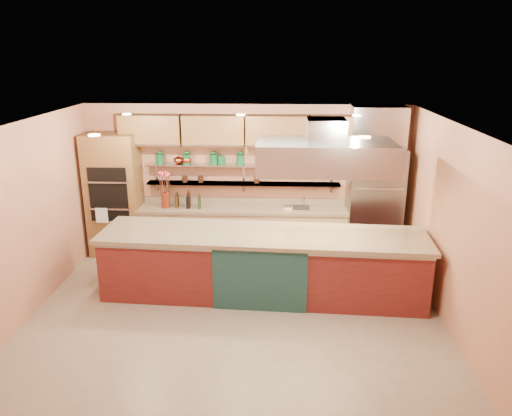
{
  "coord_description": "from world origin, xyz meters",
  "views": [
    {
      "loc": [
        0.6,
        -6.63,
        3.75
      ],
      "look_at": [
        0.25,
        1.0,
        1.31
      ],
      "focal_mm": 35.0,
      "sensor_mm": 36.0,
      "label": 1
    }
  ],
  "objects_px": {
    "island": "(263,264)",
    "copper_kettle": "(178,160)",
    "flower_vase": "(166,200)",
    "kitchen_scale": "(288,207)",
    "green_canister": "(221,160)",
    "refrigerator": "(374,204)"
  },
  "relations": [
    {
      "from": "refrigerator",
      "to": "flower_vase",
      "type": "height_order",
      "value": "refrigerator"
    },
    {
      "from": "copper_kettle",
      "to": "flower_vase",
      "type": "bearing_deg",
      "value": -135.95
    },
    {
      "from": "kitchen_scale",
      "to": "green_canister",
      "type": "bearing_deg",
      "value": 161.42
    },
    {
      "from": "refrigerator",
      "to": "copper_kettle",
      "type": "relative_size",
      "value": 12.25
    },
    {
      "from": "flower_vase",
      "to": "green_canister",
      "type": "distance_m",
      "value": 1.28
    },
    {
      "from": "refrigerator",
      "to": "green_canister",
      "type": "xyz_separation_m",
      "value": [
        -2.8,
        0.23,
        0.75
      ]
    },
    {
      "from": "kitchen_scale",
      "to": "copper_kettle",
      "type": "height_order",
      "value": "copper_kettle"
    },
    {
      "from": "refrigerator",
      "to": "green_canister",
      "type": "height_order",
      "value": "refrigerator"
    },
    {
      "from": "flower_vase",
      "to": "kitchen_scale",
      "type": "distance_m",
      "value": 2.28
    },
    {
      "from": "copper_kettle",
      "to": "refrigerator",
      "type": "bearing_deg",
      "value": -3.65
    },
    {
      "from": "island",
      "to": "flower_vase",
      "type": "height_order",
      "value": "flower_vase"
    },
    {
      "from": "green_canister",
      "to": "island",
      "type": "bearing_deg",
      "value": -65.13
    },
    {
      "from": "island",
      "to": "copper_kettle",
      "type": "relative_size",
      "value": 28.95
    },
    {
      "from": "island",
      "to": "copper_kettle",
      "type": "height_order",
      "value": "copper_kettle"
    },
    {
      "from": "kitchen_scale",
      "to": "green_canister",
      "type": "relative_size",
      "value": 0.98
    },
    {
      "from": "copper_kettle",
      "to": "island",
      "type": "bearing_deg",
      "value": -47.63
    },
    {
      "from": "refrigerator",
      "to": "copper_kettle",
      "type": "xyz_separation_m",
      "value": [
        -3.61,
        0.23,
        0.73
      ]
    },
    {
      "from": "green_canister",
      "to": "flower_vase",
      "type": "bearing_deg",
      "value": -167.97
    },
    {
      "from": "refrigerator",
      "to": "island",
      "type": "bearing_deg",
      "value": -141.59
    },
    {
      "from": "copper_kettle",
      "to": "green_canister",
      "type": "relative_size",
      "value": 1.05
    },
    {
      "from": "kitchen_scale",
      "to": "green_canister",
      "type": "distance_m",
      "value": 1.5
    },
    {
      "from": "green_canister",
      "to": "refrigerator",
      "type": "bearing_deg",
      "value": -4.69
    }
  ]
}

